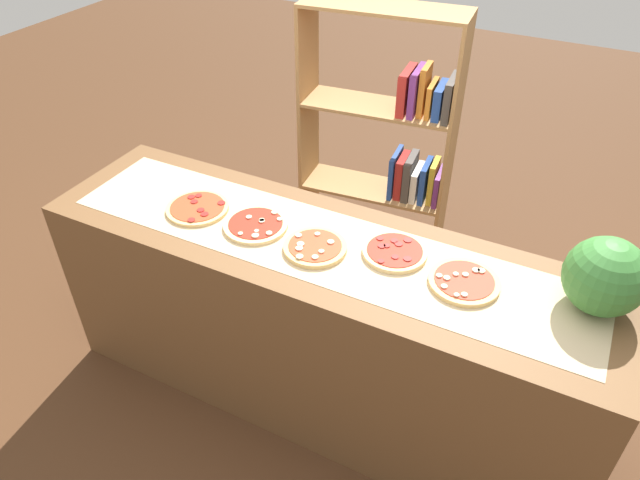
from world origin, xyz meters
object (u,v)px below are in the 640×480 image
at_px(pizza_pepperoni_0, 198,208).
at_px(pizza_mushroom_2, 315,247).
at_px(pizza_mushroom_4, 464,282).
at_px(pizza_pepperoni_3, 395,252).
at_px(bookshelf, 395,165).
at_px(watermelon, 605,277).
at_px(pizza_mushroom_1, 256,225).

distance_m(pizza_pepperoni_0, pizza_mushroom_2, 0.60).
height_order(pizza_pepperoni_0, pizza_mushroom_4, pizza_mushroom_4).
distance_m(pizza_pepperoni_3, bookshelf, 1.12).
bearing_deg(watermelon, bookshelf, 138.95).
bearing_deg(pizza_mushroom_1, pizza_mushroom_4, 2.88).
relative_size(pizza_pepperoni_3, watermelon, 0.91).
distance_m(pizza_pepperoni_3, pizza_mushroom_4, 0.30).
xyz_separation_m(pizza_mushroom_4, bookshelf, (-0.67, 1.07, -0.23)).
height_order(pizza_mushroom_1, pizza_mushroom_2, pizza_mushroom_2).
bearing_deg(pizza_pepperoni_0, pizza_mushroom_4, 2.56).
relative_size(pizza_mushroom_1, bookshelf, 0.17).
bearing_deg(pizza_mushroom_1, watermelon, 5.94).
xyz_separation_m(pizza_mushroom_1, pizza_mushroom_4, (0.89, 0.04, 0.00)).
bearing_deg(pizza_mushroom_2, pizza_pepperoni_3, 21.68).
height_order(pizza_mushroom_2, bookshelf, bookshelf).
distance_m(watermelon, bookshelf, 1.53).
bearing_deg(bookshelf, pizza_pepperoni_3, -69.90).
bearing_deg(pizza_mushroom_4, bookshelf, 122.05).
bearing_deg(pizza_mushroom_2, pizza_pepperoni_0, 178.44).
relative_size(pizza_mushroom_2, pizza_pepperoni_3, 1.00).
distance_m(pizza_mushroom_4, bookshelf, 1.29).
distance_m(pizza_mushroom_1, pizza_mushroom_2, 0.30).
height_order(watermelon, bookshelf, bookshelf).
xyz_separation_m(pizza_mushroom_1, pizza_mushroom_2, (0.30, -0.02, 0.00)).
xyz_separation_m(pizza_mushroom_2, watermelon, (1.05, 0.16, 0.13)).
bearing_deg(pizza_pepperoni_0, pizza_mushroom_1, 1.59).
distance_m(pizza_pepperoni_0, pizza_mushroom_1, 0.30).
height_order(pizza_pepperoni_0, bookshelf, bookshelf).
bearing_deg(pizza_mushroom_4, watermelon, 11.87).
xyz_separation_m(pizza_pepperoni_0, pizza_pepperoni_3, (0.89, 0.10, 0.00)).
xyz_separation_m(pizza_pepperoni_0, watermelon, (1.64, 0.15, 0.13)).
bearing_deg(pizza_pepperoni_0, pizza_pepperoni_3, 6.54).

